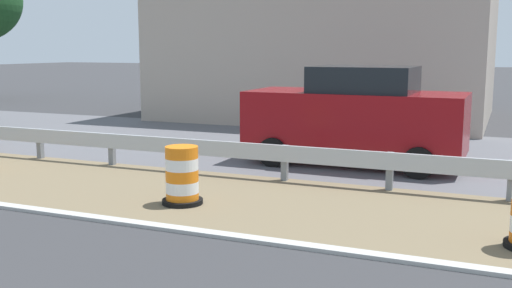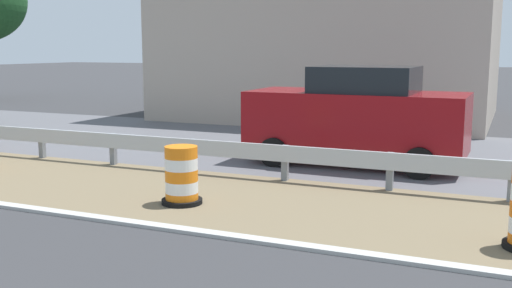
{
  "view_description": "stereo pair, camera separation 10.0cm",
  "coord_description": "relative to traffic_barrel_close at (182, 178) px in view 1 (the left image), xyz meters",
  "views": [
    {
      "loc": [
        -8.41,
        5.08,
        2.57
      ],
      "look_at": [
        1.53,
        9.3,
        0.83
      ],
      "focal_mm": 42.07,
      "sensor_mm": 36.0,
      "label": 1
    },
    {
      "loc": [
        -8.37,
        4.99,
        2.57
      ],
      "look_at": [
        1.53,
        9.3,
        0.83
      ],
      "focal_mm": 42.07,
      "sensor_mm": 36.0,
      "label": 2
    }
  ],
  "objects": [
    {
      "name": "car_trailing_far_lane",
      "position": [
        4.5,
        -1.82,
        0.66
      ],
      "size": [
        2.18,
        4.73,
        2.18
      ],
      "rotation": [
        0.0,
        0.0,
        1.56
      ],
      "color": "maroon",
      "rests_on": "ground"
    },
    {
      "name": "roadside_shop_near",
      "position": [
        13.9,
        1.44,
        2.44
      ],
      "size": [
        9.13,
        11.89,
        5.74
      ],
      "color": "#AD9E8E",
      "rests_on": "ground"
    },
    {
      "name": "traffic_barrel_close",
      "position": [
        0.0,
        0.0,
        0.0
      ],
      "size": [
        0.68,
        0.68,
        0.97
      ],
      "color": "orange",
      "rests_on": "ground"
    }
  ]
}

